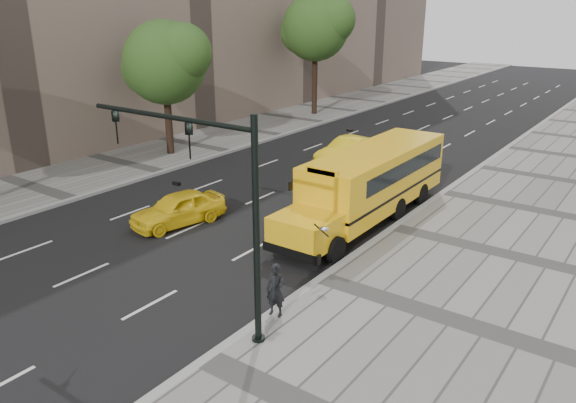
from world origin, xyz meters
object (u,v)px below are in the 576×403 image
Objects in this scene: tree_c at (317,27)px; taxi_near at (178,209)px; pedestrian at (276,290)px; taxi_far at (349,151)px; traffic_signal at (214,195)px; school_bus at (372,178)px; tree_b at (165,62)px.

taxi_near is (8.68, -24.02, -6.41)m from tree_c.
taxi_near is 2.51× the size of pedestrian.
traffic_signal reaches higher than taxi_far.
tree_c is 5.94× the size of pedestrian.
taxi_far is at bearing 101.33° from pedestrian.
school_bus is at bearing 89.04° from pedestrian.
taxi_near is 8.76m from pedestrian.
taxi_near is 0.64× the size of traffic_signal.
pedestrian is at bearing -59.07° from taxi_far.
taxi_far is at bearing -49.64° from tree_c.
traffic_signal is at bearing -63.58° from taxi_far.
tree_b is 16.30m from tree_c.
tree_c is 33.13m from traffic_signal.
tree_c is (0.01, 16.23, 1.46)m from tree_b.
pedestrian reaches higher than taxi_far.
taxi_near is at bearing -41.90° from tree_b.
taxi_far is 18.72m from traffic_signal.
tree_c reaches higher than traffic_signal.
tree_c is 24.33m from school_bus.
taxi_near is (-6.22, -5.54, -1.06)m from school_bus.
tree_b is at bearing 140.54° from traffic_signal.
taxi_near is (8.68, -7.79, -4.95)m from tree_b.
pedestrian is at bearing 52.78° from traffic_signal.
taxi_far is at bearing 98.10° from taxi_near.
tree_b is at bearing -90.03° from tree_c.
tree_c is 1.52× the size of traffic_signal.
traffic_signal is (0.69, -10.60, 2.33)m from school_bus.
tree_b reaches higher than traffic_signal.
taxi_near is at bearing -87.11° from taxi_far.
school_bus is 8.40m from taxi_near.
school_bus is 10.87m from traffic_signal.
school_bus is at bearing 55.12° from taxi_near.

